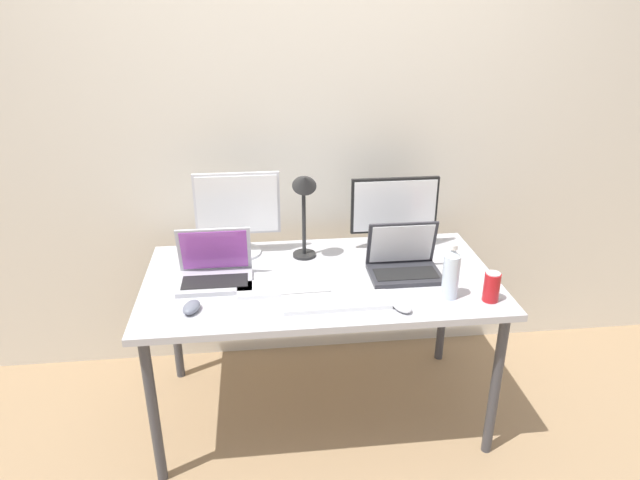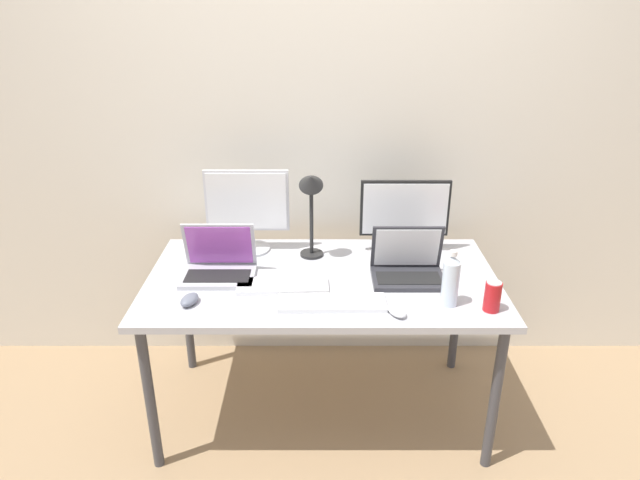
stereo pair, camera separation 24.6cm
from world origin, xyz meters
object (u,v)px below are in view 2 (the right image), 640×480
(work_desk, at_px, (320,289))
(mouse_by_laptop, at_px, (394,310))
(mouse_by_keyboard, at_px, (187,300))
(monitor_left, at_px, (245,209))
(desk_lamp, at_px, (309,198))
(laptop_secondary, at_px, (405,266))
(monitor_center, at_px, (402,214))
(laptop_silver, at_px, (217,264))
(water_bottle, at_px, (448,280))
(keyboard_main, at_px, (281,286))
(soda_can_near_keyboard, at_px, (490,296))
(keyboard_aux, at_px, (330,303))

(work_desk, xyz_separation_m, mouse_by_laptop, (0.29, -0.32, 0.08))
(mouse_by_keyboard, bearing_deg, mouse_by_laptop, 10.59)
(monitor_left, relative_size, desk_lamp, 0.90)
(laptop_secondary, height_order, mouse_by_keyboard, laptop_secondary)
(monitor_left, xyz_separation_m, monitor_center, (0.75, -0.01, -0.03))
(desk_lamp, bearing_deg, laptop_silver, -157.74)
(laptop_secondary, relative_size, mouse_by_laptop, 2.87)
(laptop_silver, distance_m, water_bottle, 1.01)
(monitor_left, xyz_separation_m, desk_lamp, (0.31, -0.10, 0.09))
(monitor_center, bearing_deg, keyboard_main, -145.99)
(water_bottle, bearing_deg, work_desk, 154.99)
(monitor_left, height_order, soda_can_near_keyboard, monitor_left)
(monitor_left, relative_size, soda_can_near_keyboard, 3.22)
(mouse_by_keyboard, relative_size, desk_lamp, 0.23)
(work_desk, distance_m, water_bottle, 0.59)
(monitor_left, xyz_separation_m, mouse_by_laptop, (0.65, -0.60, -0.20))
(keyboard_aux, relative_size, water_bottle, 1.83)
(water_bottle, height_order, soda_can_near_keyboard, water_bottle)
(mouse_by_keyboard, distance_m, desk_lamp, 0.71)
(monitor_center, relative_size, mouse_by_laptop, 3.87)
(monitor_center, distance_m, keyboard_aux, 0.66)
(mouse_by_keyboard, distance_m, water_bottle, 1.06)
(water_bottle, bearing_deg, laptop_silver, 165.27)
(work_desk, bearing_deg, water_bottle, -25.01)
(laptop_secondary, xyz_separation_m, desk_lamp, (-0.43, 0.19, 0.25))
(mouse_by_laptop, height_order, water_bottle, water_bottle)
(keyboard_aux, height_order, water_bottle, water_bottle)
(keyboard_aux, bearing_deg, monitor_center, 55.18)
(laptop_silver, relative_size, keyboard_main, 0.82)
(laptop_secondary, distance_m, desk_lamp, 0.53)
(monitor_left, xyz_separation_m, mouse_by_keyboard, (-0.18, -0.53, -0.20))
(work_desk, bearing_deg, keyboard_aux, -81.20)
(monitor_center, xyz_separation_m, keyboard_main, (-0.56, -0.38, -0.18))
(laptop_silver, height_order, keyboard_aux, laptop_silver)
(keyboard_main, xyz_separation_m, water_bottle, (0.68, -0.14, 0.10))
(laptop_secondary, relative_size, mouse_by_keyboard, 3.06)
(laptop_silver, height_order, soda_can_near_keyboard, laptop_silver)
(water_bottle, bearing_deg, mouse_by_keyboard, 179.87)
(work_desk, distance_m, monitor_center, 0.54)
(monitor_center, bearing_deg, soda_can_near_keyboard, -63.65)
(keyboard_aux, height_order, desk_lamp, desk_lamp)
(mouse_by_keyboard, bearing_deg, work_desk, 39.70)
(monitor_left, distance_m, laptop_silver, 0.33)
(monitor_left, height_order, laptop_secondary, monitor_left)
(keyboard_main, relative_size, desk_lamp, 0.87)
(mouse_by_laptop, bearing_deg, work_desk, 111.45)
(monitor_left, bearing_deg, laptop_secondary, -21.77)
(keyboard_aux, height_order, mouse_by_keyboard, mouse_by_keyboard)
(mouse_by_laptop, distance_m, desk_lamp, 0.67)
(keyboard_main, bearing_deg, mouse_by_laptop, -26.60)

